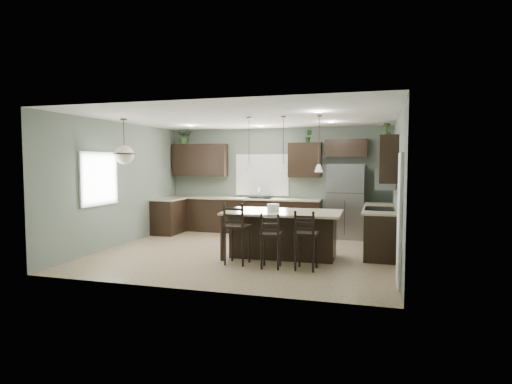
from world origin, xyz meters
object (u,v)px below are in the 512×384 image
object	(u,v)px
serving_dish	(273,207)
bar_stool_right	(306,240)
bar_stool_left	(237,233)
plant_back_left	(185,136)
bar_stool_center	(271,240)
refrigerator	(346,201)
kitchen_island	(283,234)

from	to	relation	value
serving_dish	bar_stool_right	xyz separation A→B (m)	(0.81, -0.87, -0.46)
bar_stool_left	plant_back_left	xyz separation A→B (m)	(-2.75, 3.58, 2.04)
bar_stool_center	plant_back_left	distance (m)	5.47
refrigerator	bar_stool_right	bearing A→B (deg)	-96.92
serving_dish	bar_stool_right	size ratio (longest dim) A/B	0.23
serving_dish	plant_back_left	xyz separation A→B (m)	(-3.23, 2.78, 1.63)
kitchen_island	bar_stool_left	xyz separation A→B (m)	(-0.69, -0.81, 0.12)
plant_back_left	serving_dish	bearing A→B (deg)	-40.71
bar_stool_center	bar_stool_right	distance (m)	0.63
kitchen_island	serving_dish	bearing A→B (deg)	180.00
serving_dish	bar_stool_right	distance (m)	1.28
bar_stool_left	plant_back_left	bearing A→B (deg)	130.13
bar_stool_right	bar_stool_center	bearing A→B (deg)	-172.61
refrigerator	plant_back_left	bearing A→B (deg)	177.70
bar_stool_right	plant_back_left	distance (m)	5.84
serving_dish	plant_back_left	distance (m)	4.57
serving_dish	bar_stool_left	distance (m)	1.03
plant_back_left	bar_stool_left	bearing A→B (deg)	-52.53
refrigerator	bar_stool_left	bearing A→B (deg)	-116.85
kitchen_island	bar_stool_center	distance (m)	0.93
refrigerator	serving_dish	distance (m)	2.88
kitchen_island	bar_stool_right	distance (m)	1.07
refrigerator	bar_stool_center	distance (m)	3.70
kitchen_island	plant_back_left	size ratio (longest dim) A/B	5.18
kitchen_island	bar_stool_right	xyz separation A→B (m)	(0.61, -0.88, 0.07)
refrigerator	plant_back_left	size ratio (longest dim) A/B	4.19
bar_stool_left	bar_stool_center	world-z (taller)	bar_stool_left
refrigerator	serving_dish	world-z (taller)	refrigerator
refrigerator	kitchen_island	xyz separation A→B (m)	(-1.04, -2.60, -0.46)
kitchen_island	plant_back_left	xyz separation A→B (m)	(-3.43, 2.78, 2.16)
bar_stool_left	plant_back_left	size ratio (longest dim) A/B	2.62
bar_stool_center	kitchen_island	bearing A→B (deg)	83.17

